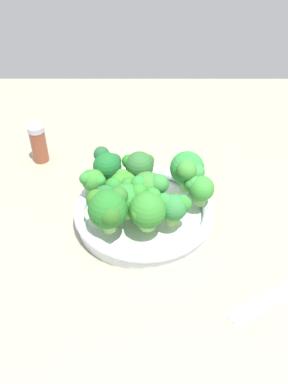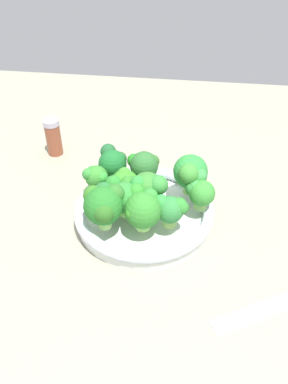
{
  "view_description": "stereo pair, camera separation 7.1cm",
  "coord_description": "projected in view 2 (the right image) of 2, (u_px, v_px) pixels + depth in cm",
  "views": [
    {
      "loc": [
        56.16,
        0.95,
        51.63
      ],
      "look_at": [
        1.15,
        0.9,
        6.84
      ],
      "focal_mm": 36.85,
      "sensor_mm": 36.0,
      "label": 1
    },
    {
      "loc": [
        55.69,
        8.02,
        51.63
      ],
      "look_at": [
        1.15,
        0.9,
        6.84
      ],
      "focal_mm": 36.85,
      "sensor_mm": 36.0,
      "label": 2
    }
  ],
  "objects": [
    {
      "name": "broccoli_floret_0",
      "position": [
        127.0,
        197.0,
        0.68
      ],
      "size": [
        5.61,
        6.14,
        6.92
      ],
      "color": "#84D058",
      "rests_on": "bowl"
    },
    {
      "name": "broccoli_floret_6",
      "position": [
        124.0,
        185.0,
        0.71
      ],
      "size": [
        5.96,
        6.0,
        6.43
      ],
      "color": "#88C351",
      "rests_on": "bowl"
    },
    {
      "name": "bowl",
      "position": [
        144.0,
        212.0,
        0.74
      ],
      "size": [
        26.14,
        26.14,
        3.84
      ],
      "color": "white",
      "rests_on": "ground_plane"
    },
    {
      "name": "pepper_shaker",
      "position": [
        53.0,
        137.0,
        0.9
      ],
      "size": [
        3.67,
        3.67,
        8.81
      ],
      "color": "brown",
      "rests_on": "ground_plane"
    },
    {
      "name": "broccoli_floret_2",
      "position": [
        143.0,
        210.0,
        0.66
      ],
      "size": [
        6.59,
        6.35,
        7.07
      ],
      "color": "#8BD05A",
      "rests_on": "bowl"
    },
    {
      "name": "broccoli_floret_3",
      "position": [
        148.0,
        188.0,
        0.7
      ],
      "size": [
        5.91,
        6.81,
        7.23
      ],
      "color": "#95CE67",
      "rests_on": "bowl"
    },
    {
      "name": "broccoli_floret_7",
      "position": [
        191.0,
        173.0,
        0.72
      ],
      "size": [
        7.48,
        6.42,
        8.06
      ],
      "color": "#78B355",
      "rests_on": "bowl"
    },
    {
      "name": "broccoli_floret_8",
      "position": [
        113.0,
        162.0,
        0.77
      ],
      "size": [
        6.24,
        5.52,
        6.69
      ],
      "color": "#77BB52",
      "rests_on": "bowl"
    },
    {
      "name": "ground_plane",
      "position": [
        140.0,
        220.0,
        0.77
      ],
      "size": [
        130.0,
        130.0,
        2.5
      ],
      "primitive_type": "cube",
      "color": "gray"
    },
    {
      "name": "broccoli_floret_4",
      "position": [
        171.0,
        209.0,
        0.67
      ],
      "size": [
        4.76,
        6.16,
        5.91
      ],
      "color": "#83B850",
      "rests_on": "bowl"
    },
    {
      "name": "broccoli_floret_5",
      "position": [
        103.0,
        205.0,
        0.65
      ],
      "size": [
        7.11,
        7.03,
        8.04
      ],
      "color": "#A1DA6F",
      "rests_on": "bowl"
    },
    {
      "name": "broccoli_floret_11",
      "position": [
        199.0,
        192.0,
        0.7
      ],
      "size": [
        4.76,
        5.41,
        5.76
      ],
      "color": "#79B054",
      "rests_on": "bowl"
    },
    {
      "name": "broccoli_floret_10",
      "position": [
        143.0,
        165.0,
        0.76
      ],
      "size": [
        5.55,
        6.3,
        6.63
      ],
      "color": "#92D972",
      "rests_on": "bowl"
    },
    {
      "name": "broccoli_floret_9",
      "position": [
        105.0,
        195.0,
        0.7
      ],
      "size": [
        5.16,
        4.75,
        5.73
      ],
      "color": "#9ED966",
      "rests_on": "bowl"
    },
    {
      "name": "broccoli_floret_1",
      "position": [
        96.0,
        177.0,
        0.74
      ],
      "size": [
        4.52,
        4.87,
        5.57
      ],
      "color": "#8EC05D",
      "rests_on": "bowl"
    }
  ]
}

